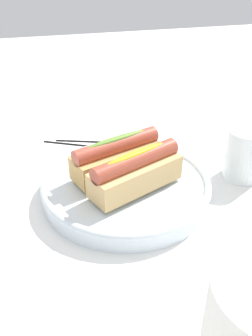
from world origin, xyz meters
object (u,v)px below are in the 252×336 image
hotdog_front (117,156)px  chopstick_far (108,142)px  chopstick_near (95,146)px  hotdog_back (136,172)px  water_glass (244,157)px  serving_bowl (126,186)px

hotdog_front → chopstick_far: bearing=-96.7°
chopstick_far → chopstick_near: bearing=40.7°
hotdog_back → water_glass: hotdog_back is taller
hotdog_back → chopstick_far: 0.22m
hotdog_front → chopstick_far: hotdog_front is taller
serving_bowl → hotdog_front: size_ratio=1.73×
hotdog_back → chopstick_near: hotdog_back is taller
serving_bowl → hotdog_back: 0.05m
water_glass → chopstick_far: bearing=-41.6°
hotdog_back → water_glass: size_ratio=1.75×
water_glass → chopstick_far: water_glass is taller
hotdog_front → water_glass: bearing=174.7°
serving_bowl → hotdog_front: hotdog_front is taller
hotdog_front → water_glass: (-0.22, 0.02, -0.02)m
serving_bowl → chopstick_near: size_ratio=1.25×
chopstick_far → hotdog_front: bearing=102.2°
hotdog_front → chopstick_far: (-0.02, -0.16, -0.06)m
chopstick_far → serving_bowl: bearing=105.8°
hotdog_front → water_glass: 0.22m
hotdog_front → hotdog_back: 0.06m
chopstick_near → chopstick_far: (-0.03, -0.01, 0.00)m
water_glass → serving_bowl: bearing=1.5°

